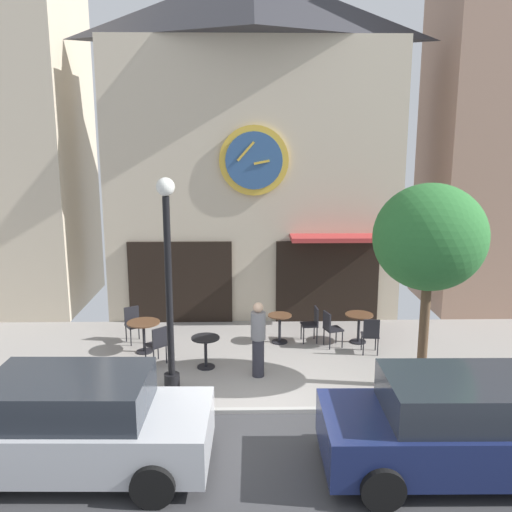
% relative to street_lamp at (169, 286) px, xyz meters
% --- Properties ---
extents(ground_plane, '(27.80, 10.63, 0.13)m').
position_rel_street_lamp_xyz_m(ground_plane, '(1.95, -0.93, -2.24)').
color(ground_plane, gray).
extents(clock_building, '(8.19, 3.52, 9.58)m').
position_rel_street_lamp_xyz_m(clock_building, '(1.77, 5.50, 2.73)').
color(clock_building, beige).
rests_on(clock_building, ground_plane).
extents(street_lamp, '(0.36, 0.36, 4.36)m').
position_rel_street_lamp_xyz_m(street_lamp, '(0.00, 0.00, 0.00)').
color(street_lamp, black).
rests_on(street_lamp, ground_plane).
extents(street_tree, '(2.25, 2.02, 4.25)m').
position_rel_street_lamp_xyz_m(street_tree, '(5.16, 0.06, 0.94)').
color(street_tree, brown).
rests_on(street_tree, ground_plane).
extents(cafe_table_near_door, '(0.79, 0.79, 0.76)m').
position_rel_street_lamp_xyz_m(cafe_table_near_door, '(-0.93, 2.10, -1.65)').
color(cafe_table_near_door, black).
rests_on(cafe_table_near_door, ground_plane).
extents(cafe_table_rightmost, '(0.64, 0.64, 0.72)m').
position_rel_street_lamp_xyz_m(cafe_table_rightmost, '(0.62, 1.14, -1.73)').
color(cafe_table_rightmost, black).
rests_on(cafe_table_rightmost, ground_plane).
extents(cafe_table_leftmost, '(0.60, 0.60, 0.73)m').
position_rel_street_lamp_xyz_m(cafe_table_leftmost, '(2.38, 2.68, -1.74)').
color(cafe_table_leftmost, black).
rests_on(cafe_table_leftmost, ground_plane).
extents(cafe_table_center, '(0.70, 0.70, 0.74)m').
position_rel_street_lamp_xyz_m(cafe_table_center, '(4.38, 2.65, -1.69)').
color(cafe_table_center, black).
rests_on(cafe_table_center, ground_plane).
extents(cafe_chair_by_entrance, '(0.50, 0.50, 0.90)m').
position_rel_street_lamp_xyz_m(cafe_chair_by_entrance, '(3.62, 2.36, -1.69)').
color(cafe_chair_by_entrance, black).
rests_on(cafe_chair_by_entrance, ground_plane).
extents(cafe_chair_mid_row, '(0.43, 0.43, 0.90)m').
position_rel_street_lamp_xyz_m(cafe_chair_mid_row, '(3.22, 2.73, -1.69)').
color(cafe_chair_mid_row, black).
rests_on(cafe_chair_mid_row, ground_plane).
extents(cafe_chair_under_awning, '(0.56, 0.56, 0.90)m').
position_rel_street_lamp_xyz_m(cafe_chair_under_awning, '(-0.49, 1.35, -1.69)').
color(cafe_chair_under_awning, black).
rests_on(cafe_chair_under_awning, ground_plane).
extents(cafe_chair_near_tree, '(0.43, 0.43, 0.90)m').
position_rel_street_lamp_xyz_m(cafe_chair_near_tree, '(4.50, 1.85, -1.69)').
color(cafe_chair_near_tree, black).
rests_on(cafe_chair_near_tree, ground_plane).
extents(cafe_chair_facing_street, '(0.55, 0.55, 0.90)m').
position_rel_street_lamp_xyz_m(cafe_chair_facing_street, '(-1.33, 2.82, -1.69)').
color(cafe_chair_facing_street, black).
rests_on(cafe_chair_facing_street, ground_plane).
extents(pedestrian_grey, '(0.45, 0.45, 1.67)m').
position_rel_street_lamp_xyz_m(pedestrian_grey, '(1.79, 0.66, -1.35)').
color(pedestrian_grey, '#2D2D38').
rests_on(pedestrian_grey, ground_plane).
extents(parked_car_silver, '(4.34, 2.10, 1.55)m').
position_rel_street_lamp_xyz_m(parked_car_silver, '(-1.19, -2.75, -1.45)').
color(parked_car_silver, '#B7BABF').
rests_on(parked_car_silver, ground_plane).
extents(parked_car_navy, '(4.32, 2.06, 1.55)m').
position_rel_street_lamp_xyz_m(parked_car_navy, '(4.84, -2.93, -1.45)').
color(parked_car_navy, navy).
rests_on(parked_car_navy, ground_plane).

